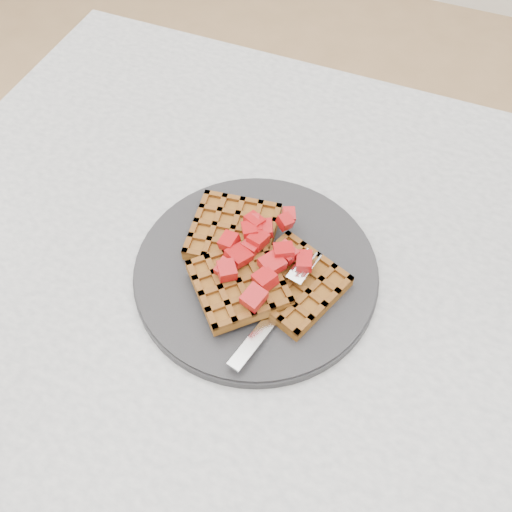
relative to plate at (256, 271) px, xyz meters
The scene contains 6 objects.
ground 0.77m from the plate, 13.70° to the left, with size 4.00×4.00×0.00m, color tan.
table 0.16m from the plate, 13.70° to the left, with size 1.20×0.80×0.75m.
plate is the anchor object (origin of this frame).
waffles 0.02m from the plate, 87.49° to the right, with size 0.22×0.20×0.03m.
strawberry_pile 0.05m from the plate, 26.57° to the right, with size 0.15×0.15×0.02m, color #8C0005, non-canonical shape.
fork 0.07m from the plate, 40.81° to the right, with size 0.02×0.18×0.02m, color silver, non-canonical shape.
Camera 1 is at (0.04, -0.39, 1.34)m, focal length 40.00 mm.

